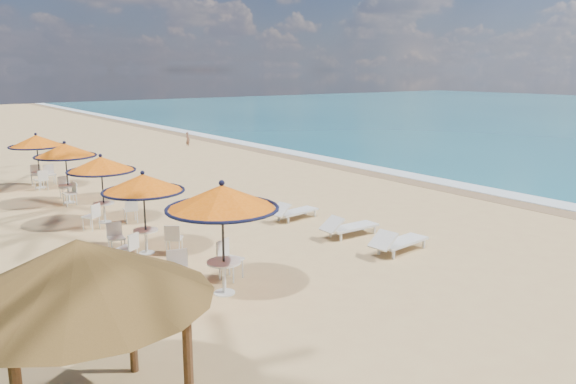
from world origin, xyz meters
name	(u,v)px	position (x,y,z in m)	size (l,w,h in m)	color
ground	(373,250)	(0.00, 0.00, 0.00)	(160.00, 160.00, 0.00)	tan
foam_strip	(365,167)	(9.30, 10.00, 0.00)	(1.20, 140.00, 0.04)	white
wetsand_band	(352,169)	(8.40, 10.00, 0.00)	(1.40, 140.00, 0.02)	olive
station_0	(220,207)	(-4.83, -0.18, 1.96)	(2.47, 2.47, 2.57)	black
station_1	(142,194)	(-5.16, 3.41, 1.66)	(2.18, 2.18, 2.28)	black
station_2	(102,171)	(-4.99, 7.17, 1.72)	(2.17, 2.17, 2.26)	black
station_3	(65,156)	(-5.15, 10.82, 1.77)	(2.23, 2.23, 2.32)	black
station_4	(37,148)	(-5.34, 14.36, 1.70)	(2.23, 2.23, 2.33)	black
lounger_near	(397,241)	(0.38, -0.55, 0.33)	(2.00, 0.82, 0.70)	silver
lounger_mid	(348,226)	(0.32, 1.38, 0.32)	(1.90, 0.63, 0.68)	silver
lounger_far	(293,211)	(0.15, 3.88, 0.30)	(1.84, 0.79, 0.64)	silver
palapa	(79,271)	(-8.69, -3.28, 2.27)	(3.55, 3.55, 2.71)	brown
person	(188,139)	(5.59, 22.69, 0.49)	(0.36, 0.23, 0.97)	#885B45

